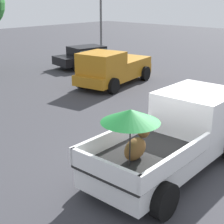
# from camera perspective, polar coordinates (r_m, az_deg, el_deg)

# --- Properties ---
(ground_plane) EXTENTS (80.00, 80.00, 0.00)m
(ground_plane) POSITION_cam_1_polar(r_m,az_deg,el_deg) (9.21, 9.33, -9.76)
(ground_plane) COLOR #38383D
(pickup_truck_main) EXTENTS (5.10, 2.36, 2.18)m
(pickup_truck_main) POSITION_cam_1_polar(r_m,az_deg,el_deg) (9.11, 11.01, -3.45)
(pickup_truck_main) COLOR black
(pickup_truck_main) RESTS_ON ground
(pickup_truck_far) EXTENTS (5.03, 2.79, 1.80)m
(pickup_truck_far) POSITION_cam_1_polar(r_m,az_deg,el_deg) (17.50, 0.10, 7.36)
(pickup_truck_far) COLOR black
(pickup_truck_far) RESTS_ON ground
(parked_sedan_near) EXTENTS (4.54, 2.55, 1.33)m
(parked_sedan_near) POSITION_cam_1_polar(r_m,az_deg,el_deg) (22.22, -4.13, 9.44)
(parked_sedan_near) COLOR black
(parked_sedan_near) RESTS_ON ground
(motel_sign) EXTENTS (1.40, 0.16, 5.08)m
(motel_sign) POSITION_cam_1_polar(r_m,az_deg,el_deg) (26.32, -1.90, 17.16)
(motel_sign) COLOR #59595B
(motel_sign) RESTS_ON ground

